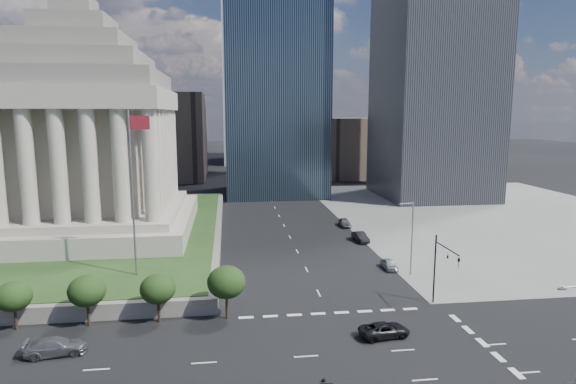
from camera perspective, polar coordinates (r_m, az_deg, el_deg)
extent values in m
plane|color=black|center=(136.60, -2.64, 0.21)|extent=(500.00, 500.00, 0.00)
cube|color=slate|center=(112.21, 23.31, -2.52)|extent=(68.00, 90.00, 0.03)
cube|color=#605A53|center=(93.51, -28.65, -4.58)|extent=(66.00, 70.00, 1.80)
cube|color=#233E19|center=(93.30, -28.69, -4.01)|extent=(64.00, 68.00, 0.10)
cylinder|color=slate|center=(60.35, -17.97, -0.28)|extent=(0.24, 0.24, 20.00)
cube|color=maroon|center=(59.39, -17.23, 7.86)|extent=(2.40, 0.05, 1.60)
cube|color=black|center=(130.39, -1.66, 13.01)|extent=(26.00, 26.00, 60.00)
cube|color=brown|center=(170.31, 7.36, 5.32)|extent=(20.00, 30.00, 20.00)
cube|color=brown|center=(165.80, -13.98, 6.41)|extent=(24.00, 30.00, 28.00)
cylinder|color=black|center=(57.76, 16.98, -8.71)|extent=(0.18, 0.18, 8.00)
cylinder|color=black|center=(54.48, 18.32, -6.36)|extent=(0.14, 5.50, 0.14)
cube|color=black|center=(52.33, 19.57, -7.97)|extent=(0.30, 0.30, 1.10)
cylinder|color=slate|center=(38.54, 30.81, -9.63)|extent=(1.80, 0.12, 0.12)
cube|color=slate|center=(38.03, 29.71, -9.94)|extent=(0.50, 0.22, 0.14)
cylinder|color=slate|center=(66.26, 14.47, -5.40)|extent=(0.16, 0.16, 10.00)
cylinder|color=slate|center=(64.91, 13.90, -1.33)|extent=(1.80, 0.12, 0.12)
cube|color=slate|center=(64.61, 13.15, -1.44)|extent=(0.50, 0.22, 0.14)
imported|color=black|center=(49.43, 11.38, -15.73)|extent=(5.26, 2.99, 1.38)
imported|color=#4D4E53|center=(49.90, -25.82, -16.16)|extent=(5.58, 2.89, 1.55)
imported|color=#9EA0A6|center=(69.26, 11.92, -8.38)|extent=(3.98, 1.63, 1.35)
imported|color=black|center=(82.80, 8.58, -5.29)|extent=(4.87, 2.09, 1.56)
imported|color=#515458|center=(93.25, 6.73, -3.60)|extent=(4.63, 1.87, 1.57)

